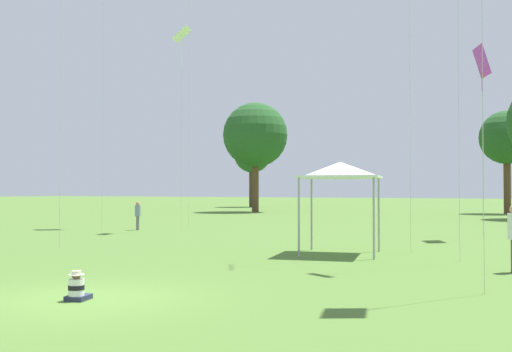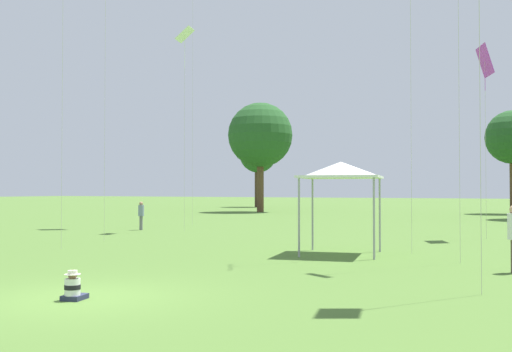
% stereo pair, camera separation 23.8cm
% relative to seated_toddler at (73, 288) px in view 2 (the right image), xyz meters
% --- Properties ---
extents(ground_plane, '(300.00, 300.00, 0.00)m').
position_rel_seated_toddler_xyz_m(ground_plane, '(-0.00, 0.29, -0.25)').
color(ground_plane, '#4C702D').
extents(seated_toddler, '(0.48, 0.55, 0.60)m').
position_rel_seated_toddler_xyz_m(seated_toddler, '(0.00, 0.00, 0.00)').
color(seated_toddler, '#282D47').
rests_on(seated_toddler, ground).
extents(person_standing_2, '(0.37, 0.37, 1.55)m').
position_rel_seated_toddler_xyz_m(person_standing_2, '(-11.73, 17.34, 0.68)').
color(person_standing_2, slate).
rests_on(person_standing_2, ground).
extents(canopy_tent, '(3.14, 3.14, 3.16)m').
position_rel_seated_toddler_xyz_m(canopy_tent, '(2.04, 10.48, 2.60)').
color(canopy_tent, white).
rests_on(canopy_tent, ground).
extents(kite_3, '(1.04, 1.20, 10.86)m').
position_rel_seated_toddler_xyz_m(kite_3, '(-9.11, 17.64, 9.95)').
color(kite_3, white).
rests_on(kite_3, ground).
extents(kite_8, '(0.93, 1.46, 8.68)m').
position_rel_seated_toddler_xyz_m(kite_8, '(5.77, 19.54, 7.66)').
color(kite_8, '#B738C6').
rests_on(kite_8, ground).
extents(distant_tree_1, '(4.74, 4.74, 9.13)m').
position_rel_seated_toddler_xyz_m(distant_tree_1, '(-25.60, 59.25, 6.37)').
color(distant_tree_1, '#473323').
rests_on(distant_tree_1, ground).
extents(distant_tree_3, '(6.43, 6.43, 10.87)m').
position_rel_seated_toddler_xyz_m(distant_tree_3, '(-17.74, 44.10, 7.36)').
color(distant_tree_3, brown).
rests_on(distant_tree_3, ground).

